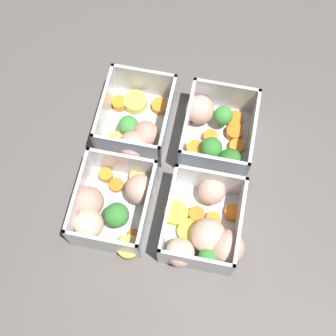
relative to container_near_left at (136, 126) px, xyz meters
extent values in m
plane|color=#56514C|center=(0.06, 0.06, -0.02)|extent=(4.00, 4.00, 0.00)
cube|color=silver|center=(-0.01, 0.00, -0.02)|extent=(0.13, 0.11, 0.00)
cube|color=silver|center=(-0.01, -0.05, 0.01)|extent=(0.13, 0.01, 0.07)
cube|color=silver|center=(-0.01, 0.05, 0.01)|extent=(0.13, 0.01, 0.07)
cube|color=silver|center=(-0.08, 0.00, 0.01)|extent=(0.01, 0.11, 0.07)
cube|color=silver|center=(0.05, 0.00, 0.01)|extent=(0.01, 0.11, 0.07)
cylinder|color=#DBC647|center=(-0.05, -0.01, -0.01)|extent=(0.05, 0.05, 0.01)
sphere|color=tan|center=(0.01, 0.02, 0.00)|extent=(0.05, 0.05, 0.04)
cylinder|color=#519448|center=(0.00, -0.01, -0.01)|extent=(0.01, 0.01, 0.01)
sphere|color=#42933D|center=(0.00, -0.01, 0.00)|extent=(0.03, 0.03, 0.03)
cylinder|color=#DBC647|center=(0.03, -0.03, -0.01)|extent=(0.05, 0.05, 0.02)
sphere|color=#D19E8C|center=(0.03, 0.00, 0.00)|extent=(0.06, 0.06, 0.05)
cylinder|color=orange|center=(-0.05, 0.03, -0.01)|extent=(0.03, 0.03, 0.01)
cylinder|color=orange|center=(-0.04, -0.04, -0.01)|extent=(0.03, 0.03, 0.01)
cube|color=silver|center=(0.13, 0.00, -0.02)|extent=(0.13, 0.11, 0.00)
cube|color=silver|center=(0.13, -0.05, 0.01)|extent=(0.13, 0.01, 0.07)
cube|color=silver|center=(0.13, 0.05, 0.01)|extent=(0.13, 0.01, 0.07)
cube|color=silver|center=(0.07, 0.00, 0.01)|extent=(0.01, 0.11, 0.07)
cube|color=silver|center=(0.20, 0.00, 0.01)|extent=(0.01, 0.11, 0.07)
cylinder|color=orange|center=(0.17, 0.04, -0.02)|extent=(0.03, 0.03, 0.01)
cylinder|color=#DBC647|center=(0.08, 0.03, -0.01)|extent=(0.05, 0.05, 0.01)
cylinder|color=orange|center=(0.10, -0.01, -0.02)|extent=(0.02, 0.02, 0.01)
sphere|color=#D19E8C|center=(0.10, 0.03, 0.00)|extent=(0.06, 0.06, 0.05)
cylinder|color=#49883F|center=(0.15, 0.01, -0.01)|extent=(0.01, 0.01, 0.01)
sphere|color=#388433|center=(0.15, 0.01, 0.01)|extent=(0.04, 0.04, 0.04)
cylinder|color=orange|center=(0.09, -0.03, -0.01)|extent=(0.03, 0.03, 0.02)
sphere|color=tan|center=(0.14, -0.04, 0.00)|extent=(0.06, 0.06, 0.05)
cylinder|color=#DBC647|center=(0.19, 0.03, -0.01)|extent=(0.04, 0.04, 0.02)
sphere|color=beige|center=(0.17, -0.03, 0.00)|extent=(0.05, 0.05, 0.04)
cube|color=silver|center=(-0.01, 0.13, -0.02)|extent=(0.13, 0.11, 0.00)
cube|color=silver|center=(-0.01, 0.08, 0.01)|extent=(0.13, 0.01, 0.07)
cube|color=silver|center=(-0.01, 0.18, 0.01)|extent=(0.13, 0.01, 0.07)
cube|color=silver|center=(-0.08, 0.13, 0.01)|extent=(0.01, 0.11, 0.07)
cube|color=silver|center=(0.05, 0.13, 0.01)|extent=(0.01, 0.11, 0.07)
cylinder|color=orange|center=(0.02, 0.10, -0.01)|extent=(0.04, 0.04, 0.01)
cylinder|color=#49883F|center=(0.02, 0.12, -0.01)|extent=(0.01, 0.01, 0.02)
sphere|color=#388433|center=(0.02, 0.12, 0.01)|extent=(0.03, 0.03, 0.03)
cylinder|color=#407A37|center=(0.03, 0.16, -0.01)|extent=(0.01, 0.01, 0.01)
sphere|color=#2D7228|center=(0.03, 0.16, 0.01)|extent=(0.04, 0.04, 0.04)
cylinder|color=orange|center=(-0.01, 0.12, -0.01)|extent=(0.03, 0.03, 0.01)
cylinder|color=orange|center=(-0.03, 0.16, -0.01)|extent=(0.03, 0.03, 0.01)
cylinder|color=orange|center=(-0.05, 0.15, -0.02)|extent=(0.04, 0.04, 0.01)
cylinder|color=#519448|center=(-0.04, 0.13, -0.01)|extent=(0.01, 0.01, 0.02)
sphere|color=#42933D|center=(-0.04, 0.13, 0.01)|extent=(0.03, 0.03, 0.03)
cylinder|color=orange|center=(0.00, 0.16, -0.01)|extent=(0.03, 0.03, 0.01)
sphere|color=#D19E8C|center=(-0.05, 0.10, 0.00)|extent=(0.06, 0.06, 0.05)
cube|color=silver|center=(0.13, 0.13, -0.02)|extent=(0.13, 0.11, 0.00)
cube|color=silver|center=(0.13, 0.08, 0.01)|extent=(0.13, 0.01, 0.07)
cube|color=silver|center=(0.13, 0.18, 0.01)|extent=(0.13, 0.01, 0.07)
cube|color=silver|center=(0.07, 0.13, 0.01)|extent=(0.01, 0.11, 0.07)
cube|color=silver|center=(0.20, 0.13, 0.01)|extent=(0.01, 0.11, 0.07)
cylinder|color=yellow|center=(0.15, 0.12, -0.01)|extent=(0.05, 0.05, 0.01)
sphere|color=beige|center=(0.15, 0.14, 0.01)|extent=(0.06, 0.06, 0.05)
sphere|color=beige|center=(0.18, 0.11, 0.00)|extent=(0.06, 0.06, 0.04)
cylinder|color=yellow|center=(0.12, 0.09, -0.01)|extent=(0.04, 0.04, 0.01)
cylinder|color=#49883F|center=(0.18, 0.15, -0.01)|extent=(0.01, 0.01, 0.02)
sphere|color=#388433|center=(0.18, 0.15, 0.01)|extent=(0.03, 0.03, 0.03)
sphere|color=#D19E8C|center=(0.08, 0.14, 0.00)|extent=(0.05, 0.05, 0.04)
cylinder|color=orange|center=(0.11, 0.17, -0.01)|extent=(0.03, 0.03, 0.01)
cylinder|color=orange|center=(0.12, 0.15, -0.01)|extent=(0.02, 0.02, 0.01)
cylinder|color=orange|center=(0.12, 0.12, -0.01)|extent=(0.03, 0.03, 0.02)
sphere|color=#D19E8C|center=(0.16, 0.17, 0.01)|extent=(0.06, 0.06, 0.05)
camera|label=1|loc=(0.33, 0.12, 0.66)|focal=50.00mm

